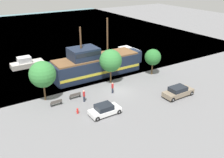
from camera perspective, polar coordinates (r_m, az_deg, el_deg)
name	(u,v)px	position (r m, az deg, el deg)	size (l,w,h in m)	color
ground_plane	(118,91)	(37.59, 1.32, -2.78)	(160.00, 160.00, 0.00)	slate
water_surface	(34,34)	(76.28, -17.49, 9.81)	(80.00, 80.00, 0.00)	slate
pirate_ship	(96,64)	(42.92, -3.78, 3.45)	(16.63, 4.62, 9.57)	#192338
moored_boat_dockside	(27,63)	(49.48, -18.94, 3.45)	(5.91, 2.23, 2.02)	#B7B2A8
moored_boat_outer	(126,52)	(53.76, 3.26, 6.19)	(5.53, 2.52, 1.84)	silver
parked_car_curb_front	(105,110)	(31.40, -1.70, -7.03)	(3.99, 1.92, 1.42)	white
parked_car_curb_mid	(178,92)	(36.95, 14.86, -2.80)	(4.68, 1.92, 1.54)	#7F705B
fire_hydrant	(78,111)	(32.03, -7.88, -7.19)	(0.42, 0.25, 0.76)	red
bench_promenade_east	(56,103)	(34.32, -12.62, -5.31)	(1.55, 0.45, 0.85)	#4C4742
bench_promenade_west	(75,96)	(35.72, -8.43, -3.76)	(1.61, 0.45, 0.85)	#4C4742
pedestrian_walking_near	(113,88)	(36.66, 0.12, -2.01)	(0.32, 0.32, 1.69)	#232838
pedestrian_walking_far	(84,96)	(34.51, -6.41, -3.86)	(0.32, 0.32, 1.71)	#232838
tree_row_east	(43,74)	(34.73, -15.60, 1.03)	(3.63, 3.63, 5.70)	brown
tree_row_mideast	(111,61)	(38.97, -0.31, 4.22)	(3.55, 3.55, 5.55)	brown
tree_row_midwest	(153,57)	(43.16, 9.31, 4.94)	(2.78, 2.78, 4.53)	brown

